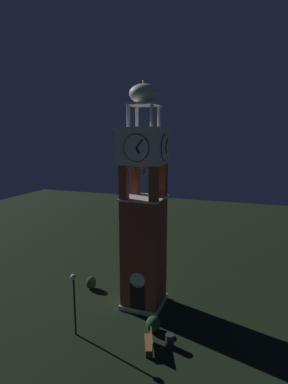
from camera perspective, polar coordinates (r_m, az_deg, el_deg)
The scene contains 7 objects.
ground at distance 24.29m, azimuth 0.00°, elevation -20.34°, with size 80.00×80.00×0.00m, color black.
clock_tower at distance 21.65m, azimuth -0.00°, elevation -4.85°, with size 3.30×3.30×16.10m.
park_bench at distance 19.91m, azimuth 1.06°, elevation -26.37°, with size 1.01×1.65×0.95m.
lamp_post at distance 20.25m, azimuth -13.04°, elevation -18.13°, with size 0.36×0.36×4.10m.
trash_bin at distance 20.18m, azimuth 4.88°, elevation -26.13°, with size 0.52×0.52×0.80m, color #2D2D33.
shrub_near_entry at distance 26.45m, azimuth -9.96°, elevation -16.48°, with size 0.85×0.85×1.05m, color #234C28.
shrub_left_of_tower at distance 21.31m, azimuth 1.76°, elevation -23.56°, with size 0.94×0.94×1.00m, color #234C28.
Camera 1 is at (7.04, -19.69, 12.36)m, focal length 28.30 mm.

